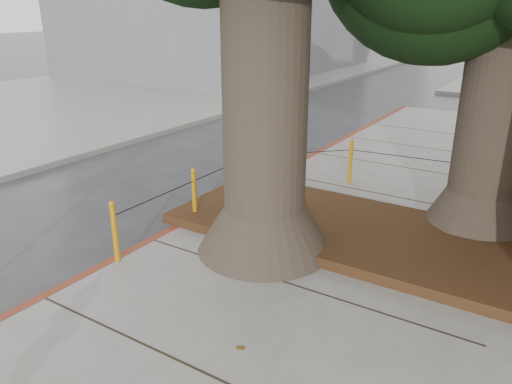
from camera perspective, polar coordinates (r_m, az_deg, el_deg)
ground at (r=5.87m, az=-11.12°, el=-18.52°), size 140.00×140.00×0.00m
sidewalk_opposite at (r=22.05m, az=-20.17°, el=9.84°), size 14.00×60.00×0.15m
curb_red at (r=8.57m, az=-9.54°, el=-4.58°), size 0.14×26.00×0.16m
planter_bed at (r=8.23m, az=12.55°, el=-4.68°), size 6.40×2.60×0.16m
bollard_ring at (r=9.14m, az=3.45°, el=1.29°), size 3.79×5.39×0.95m
car_dark at (r=25.15m, az=2.41°, el=13.35°), size 1.88×4.06×1.15m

